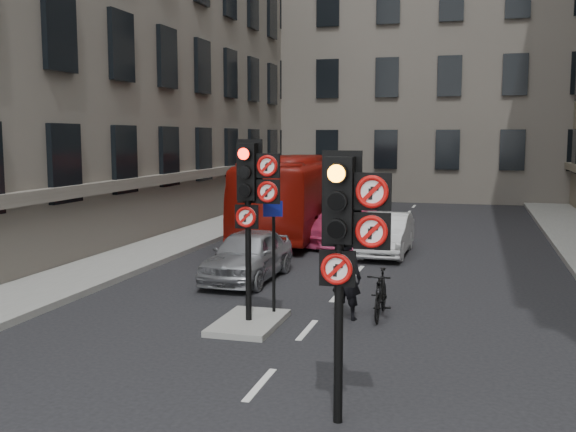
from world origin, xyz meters
The scene contains 12 objects.
pavement_left centered at (-7.20, 12.00, 0.08)m, with size 3.00×50.00×0.16m, color gray.
centre_island centered at (-1.20, 5.00, 0.06)m, with size 1.20×2.00×0.12m, color gray.
building_far centered at (0.00, 38.00, 10.00)m, with size 30.00×14.00×20.00m, color #6C655B.
signal_near centered at (1.49, 0.99, 2.58)m, with size 0.91×0.40×3.58m.
signal_far centered at (-1.11, 4.99, 2.70)m, with size 0.91×0.40×3.58m.
car_silver centered at (-2.60, 9.07, 0.66)m, with size 1.57×3.90×1.33m, color #98999F.
car_white centered at (0.40, 13.86, 0.65)m, with size 1.38×3.96×1.31m, color silver.
car_pink centered at (-1.29, 15.94, 0.72)m, with size 2.02×4.97×1.44m, color #E8447B.
bus_red centered at (-3.57, 17.67, 1.51)m, with size 2.53×10.82×3.01m, color maroon.
motorcycle centered at (1.25, 6.31, 0.50)m, with size 0.47×1.66×1.00m, color black.
motorcyclist centered at (0.58, 6.00, 0.88)m, with size 0.64×0.42×1.76m, color black.
info_sign centered at (-0.90, 5.73, 1.62)m, with size 0.39×0.18×2.32m.
Camera 1 is at (3.03, -7.38, 3.76)m, focal length 42.00 mm.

